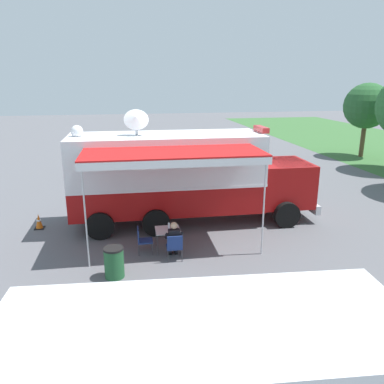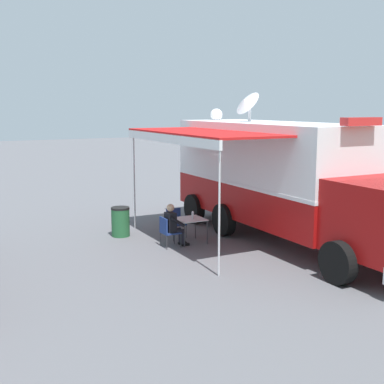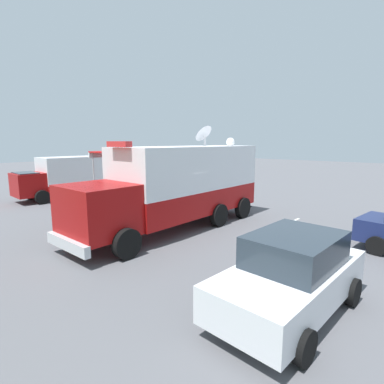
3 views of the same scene
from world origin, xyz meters
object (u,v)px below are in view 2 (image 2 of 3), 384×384
(command_truck, at_px, (282,176))
(water_bottle, at_px, (193,215))
(folding_table, at_px, (190,220))
(folding_chair_beside_table, at_px, (175,220))
(folding_chair_at_table, at_px, (167,230))
(seated_responder, at_px, (173,224))
(traffic_cone, at_px, (197,200))
(trash_bin, at_px, (121,222))

(command_truck, distance_m, water_bottle, 2.88)
(folding_table, xyz_separation_m, folding_chair_beside_table, (0.07, -0.85, -0.16))
(command_truck, relative_size, folding_chair_beside_table, 10.96)
(water_bottle, bearing_deg, folding_table, -39.49)
(water_bottle, bearing_deg, folding_chair_at_table, 4.41)
(folding_chair_beside_table, bearing_deg, water_bottle, 98.14)
(seated_responder, bearing_deg, folding_table, -169.00)
(folding_chair_beside_table, height_order, traffic_cone, folding_chair_beside_table)
(folding_chair_at_table, bearing_deg, seated_responder, 178.98)
(traffic_cone, bearing_deg, water_bottle, 59.56)
(folding_chair_at_table, relative_size, trash_bin, 0.96)
(folding_table, distance_m, seated_responder, 0.62)
(trash_bin, bearing_deg, water_bottle, 131.70)
(traffic_cone, bearing_deg, seated_responder, 54.21)
(seated_responder, bearing_deg, folding_chair_beside_table, -119.23)
(folding_table, xyz_separation_m, folding_chair_at_table, (0.80, 0.12, -0.16))
(command_truck, xyz_separation_m, folding_table, (2.53, -1.04, -1.27))
(water_bottle, xyz_separation_m, trash_bin, (1.58, -1.77, -0.38))
(folding_chair_at_table, xyz_separation_m, folding_chair_beside_table, (-0.73, -0.97, 0.00))
(command_truck, bearing_deg, folding_chair_beside_table, -36.04)
(folding_table, height_order, traffic_cone, folding_table)
(command_truck, bearing_deg, traffic_cone, -92.71)
(folding_table, bearing_deg, trash_bin, -48.60)
(command_truck, height_order, traffic_cone, command_truck)
(folding_chair_beside_table, relative_size, seated_responder, 0.70)
(command_truck, distance_m, trash_bin, 5.12)
(traffic_cone, bearing_deg, folding_chair_beside_table, 52.67)
(seated_responder, relative_size, traffic_cone, 2.16)
(folding_chair_beside_table, bearing_deg, folding_chair_at_table, 52.87)
(folding_table, distance_m, water_bottle, 0.18)
(water_bottle, distance_m, trash_bin, 2.41)
(water_bottle, relative_size, seated_responder, 0.18)
(folding_chair_at_table, height_order, traffic_cone, folding_chair_at_table)
(command_truck, distance_m, folding_chair_at_table, 3.74)
(seated_responder, bearing_deg, command_truck, 163.65)
(seated_responder, bearing_deg, trash_bin, -63.73)
(command_truck, relative_size, trash_bin, 10.47)
(folding_table, height_order, seated_responder, seated_responder)
(command_truck, height_order, folding_chair_beside_table, command_truck)
(folding_chair_at_table, bearing_deg, trash_bin, -68.60)
(trash_bin, bearing_deg, folding_chair_at_table, 111.40)
(water_bottle, distance_m, folding_chair_at_table, 0.92)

